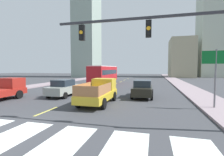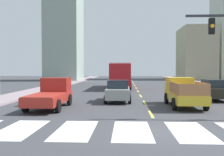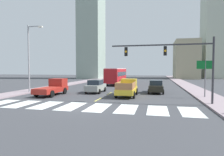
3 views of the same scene
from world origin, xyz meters
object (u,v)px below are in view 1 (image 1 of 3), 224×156
at_px(pickup_stakebed, 100,92).
at_px(traffic_signal_gantry, 173,41).
at_px(city_bus, 104,73).
at_px(sedan_near_right, 143,89).
at_px(sedan_far, 64,88).
at_px(pickup_dark, 1,90).
at_px(direction_sign_green, 215,66).

relative_size(pickup_stakebed, traffic_signal_gantry, 0.57).
bearing_deg(city_bus, sedan_near_right, -59.28).
bearing_deg(pickup_stakebed, sedan_far, 157.56).
xyz_separation_m(pickup_stakebed, city_bus, (-4.66, 16.16, 1.02)).
distance_m(sedan_far, traffic_signal_gantry, 12.28).
xyz_separation_m(sedan_far, traffic_signal_gantry, (9.86, -6.52, 3.34)).
distance_m(pickup_dark, sedan_near_right, 13.21).
relative_size(city_bus, sedan_far, 2.45).
relative_size(pickup_stakebed, sedan_near_right, 1.18).
bearing_deg(pickup_stakebed, pickup_dark, -170.03).
bearing_deg(city_bus, pickup_dark, -105.62).
distance_m(sedan_near_right, sedan_far, 8.06).
height_order(pickup_dark, traffic_signal_gantry, traffic_signal_gantry).
bearing_deg(direction_sign_green, sedan_near_right, 144.89).
relative_size(pickup_stakebed, direction_sign_green, 1.24).
bearing_deg(direction_sign_green, pickup_dark, -176.40).
xyz_separation_m(sedan_far, direction_sign_green, (13.11, -2.25, 2.17)).
height_order(pickup_stakebed, sedan_far, pickup_stakebed).
distance_m(city_bus, direction_sign_green, 20.94).
bearing_deg(sedan_far, direction_sign_green, -7.34).
bearing_deg(pickup_dark, sedan_far, 37.03).
bearing_deg(sedan_near_right, direction_sign_green, -32.52).
bearing_deg(traffic_signal_gantry, sedan_far, 146.52).
relative_size(pickup_dark, traffic_signal_gantry, 0.57).
distance_m(sedan_near_right, direction_sign_green, 6.68).
distance_m(sedan_far, direction_sign_green, 13.48).
height_order(pickup_stakebed, sedan_near_right, pickup_stakebed).
bearing_deg(pickup_dark, traffic_signal_gantry, -12.84).
bearing_deg(traffic_signal_gantry, pickup_dark, 167.47).
relative_size(pickup_stakebed, city_bus, 0.48).
xyz_separation_m(city_bus, traffic_signal_gantry, (9.88, -20.54, 2.25)).
height_order(pickup_dark, sedan_far, pickup_dark).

